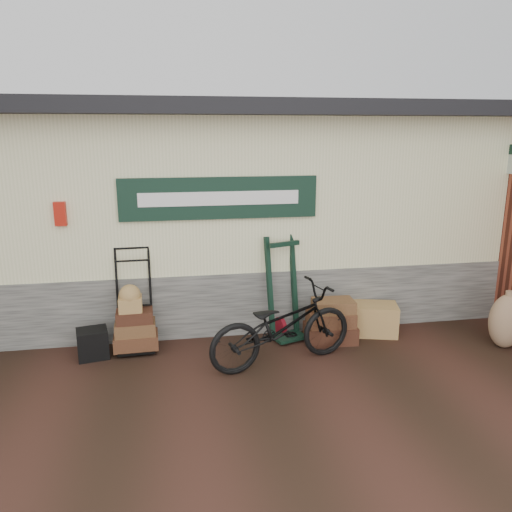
{
  "coord_description": "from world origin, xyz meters",
  "views": [
    {
      "loc": [
        -0.95,
        -5.53,
        2.8
      ],
      "look_at": [
        0.17,
        0.9,
        1.16
      ],
      "focal_mm": 35.0,
      "sensor_mm": 36.0,
      "label": 1
    }
  ],
  "objects_px": {
    "porter_trolley": "(134,299)",
    "suitcase_stack": "(331,320)",
    "bicycle": "(282,322)",
    "green_barrow": "(284,288)",
    "black_trunk": "(93,344)",
    "wicker_hamper": "(373,319)"
  },
  "relations": [
    {
      "from": "porter_trolley",
      "to": "suitcase_stack",
      "type": "xyz_separation_m",
      "value": [
        2.6,
        -0.26,
        -0.38
      ]
    },
    {
      "from": "porter_trolley",
      "to": "bicycle",
      "type": "bearing_deg",
      "value": -26.45
    },
    {
      "from": "green_barrow",
      "to": "bicycle",
      "type": "height_order",
      "value": "green_barrow"
    },
    {
      "from": "black_trunk",
      "to": "bicycle",
      "type": "bearing_deg",
      "value": -14.17
    },
    {
      "from": "green_barrow",
      "to": "wicker_hamper",
      "type": "height_order",
      "value": "green_barrow"
    },
    {
      "from": "green_barrow",
      "to": "wicker_hamper",
      "type": "distance_m",
      "value": 1.37
    },
    {
      "from": "green_barrow",
      "to": "suitcase_stack",
      "type": "distance_m",
      "value": 0.77
    },
    {
      "from": "bicycle",
      "to": "suitcase_stack",
      "type": "bearing_deg",
      "value": -70.9
    },
    {
      "from": "suitcase_stack",
      "to": "wicker_hamper",
      "type": "relative_size",
      "value": 1.02
    },
    {
      "from": "green_barrow",
      "to": "suitcase_stack",
      "type": "xyz_separation_m",
      "value": [
        0.6,
        -0.27,
        -0.41
      ]
    },
    {
      "from": "porter_trolley",
      "to": "suitcase_stack",
      "type": "height_order",
      "value": "porter_trolley"
    },
    {
      "from": "wicker_hamper",
      "to": "porter_trolley",
      "type": "bearing_deg",
      "value": 178.22
    },
    {
      "from": "porter_trolley",
      "to": "bicycle",
      "type": "xyz_separation_m",
      "value": [
        1.8,
        -0.81,
        -0.13
      ]
    },
    {
      "from": "green_barrow",
      "to": "black_trunk",
      "type": "height_order",
      "value": "green_barrow"
    },
    {
      "from": "porter_trolley",
      "to": "green_barrow",
      "type": "xyz_separation_m",
      "value": [
        2.01,
        0.0,
        0.03
      ]
    },
    {
      "from": "wicker_hamper",
      "to": "black_trunk",
      "type": "bearing_deg",
      "value": -178.15
    },
    {
      "from": "porter_trolley",
      "to": "black_trunk",
      "type": "distance_m",
      "value": 0.76
    },
    {
      "from": "wicker_hamper",
      "to": "bicycle",
      "type": "height_order",
      "value": "bicycle"
    },
    {
      "from": "bicycle",
      "to": "porter_trolley",
      "type": "bearing_deg",
      "value": 50.65
    },
    {
      "from": "green_barrow",
      "to": "wicker_hamper",
      "type": "relative_size",
      "value": 2.13
    },
    {
      "from": "suitcase_stack",
      "to": "black_trunk",
      "type": "xyz_separation_m",
      "value": [
        -3.13,
        0.04,
        -0.12
      ]
    },
    {
      "from": "porter_trolley",
      "to": "wicker_hamper",
      "type": "bearing_deg",
      "value": -3.93
    }
  ]
}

